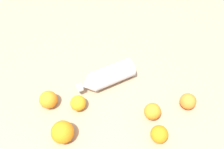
# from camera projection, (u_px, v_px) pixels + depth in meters

# --- Properties ---
(ground_plane) EXTENTS (2.40, 2.40, 0.00)m
(ground_plane) POSITION_uv_depth(u_px,v_px,m) (103.00, 88.00, 1.02)
(ground_plane) COLOR #9E7F60
(water_bottle) EXTENTS (0.23, 0.20, 0.08)m
(water_bottle) POSITION_uv_depth(u_px,v_px,m) (107.00, 77.00, 1.01)
(water_bottle) COLOR silver
(water_bottle) RESTS_ON ground_plane
(orange_0) EXTENTS (0.07, 0.07, 0.07)m
(orange_0) POSITION_uv_depth(u_px,v_px,m) (48.00, 100.00, 0.95)
(orange_0) COLOR orange
(orange_0) RESTS_ON ground_plane
(orange_1) EXTENTS (0.06, 0.06, 0.06)m
(orange_1) POSITION_uv_depth(u_px,v_px,m) (152.00, 111.00, 0.92)
(orange_1) COLOR orange
(orange_1) RESTS_ON ground_plane
(orange_2) EXTENTS (0.06, 0.06, 0.06)m
(orange_2) POSITION_uv_depth(u_px,v_px,m) (78.00, 103.00, 0.95)
(orange_2) COLOR orange
(orange_2) RESTS_ON ground_plane
(orange_3) EXTENTS (0.08, 0.08, 0.08)m
(orange_3) POSITION_uv_depth(u_px,v_px,m) (63.00, 132.00, 0.86)
(orange_3) COLOR orange
(orange_3) RESTS_ON ground_plane
(orange_4) EXTENTS (0.06, 0.06, 0.06)m
(orange_4) POSITION_uv_depth(u_px,v_px,m) (159.00, 134.00, 0.87)
(orange_4) COLOR orange
(orange_4) RESTS_ON ground_plane
(orange_5) EXTENTS (0.06, 0.06, 0.06)m
(orange_5) POSITION_uv_depth(u_px,v_px,m) (188.00, 101.00, 0.95)
(orange_5) COLOR orange
(orange_5) RESTS_ON ground_plane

